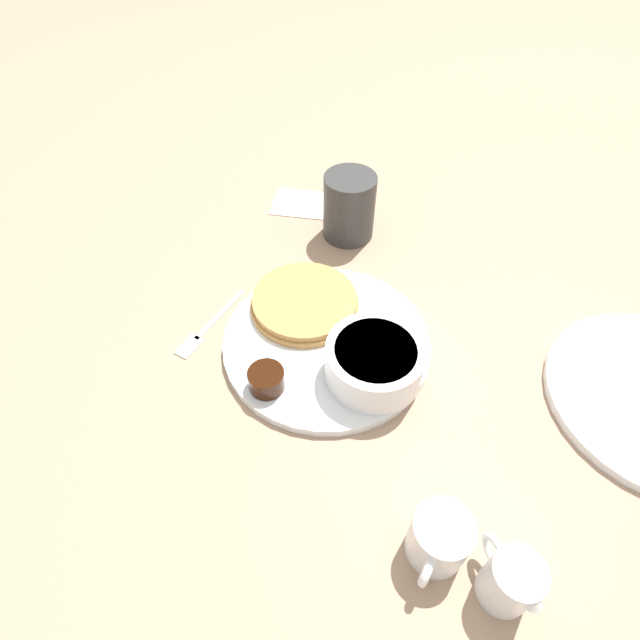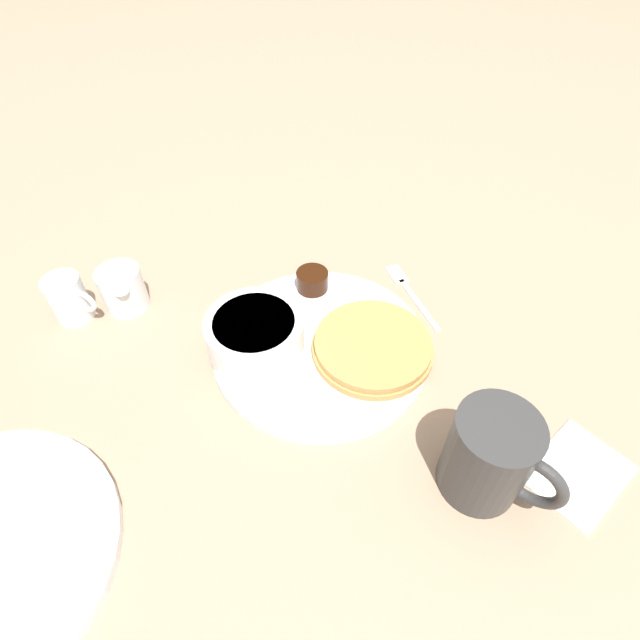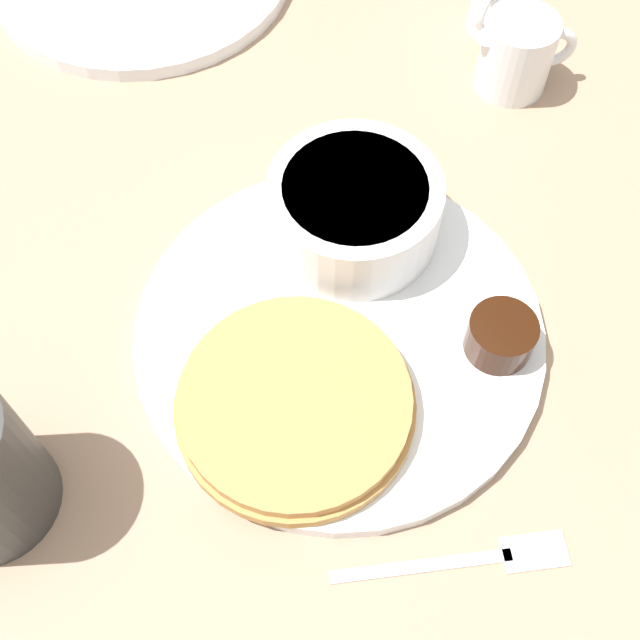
% 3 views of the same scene
% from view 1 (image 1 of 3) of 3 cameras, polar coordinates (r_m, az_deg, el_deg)
% --- Properties ---
extents(ground_plane, '(4.00, 4.00, 0.00)m').
position_cam_1_polar(ground_plane, '(0.64, 0.75, -2.88)').
color(ground_plane, '#9E7F66').
extents(plate, '(0.26, 0.26, 0.01)m').
position_cam_1_polar(plate, '(0.63, 0.76, -2.54)').
color(plate, white).
rests_on(plate, ground_plane).
extents(pancake_stack, '(0.14, 0.14, 0.02)m').
position_cam_1_polar(pancake_stack, '(0.66, -1.76, 2.03)').
color(pancake_stack, '#B78447').
rests_on(pancake_stack, plate).
extents(bowl, '(0.11, 0.11, 0.05)m').
position_cam_1_polar(bowl, '(0.58, 6.22, -4.67)').
color(bowl, white).
rests_on(bowl, plate).
extents(syrup_cup, '(0.04, 0.04, 0.03)m').
position_cam_1_polar(syrup_cup, '(0.58, -6.15, -6.78)').
color(syrup_cup, black).
rests_on(syrup_cup, plate).
extents(butter_ramekin, '(0.05, 0.05, 0.04)m').
position_cam_1_polar(butter_ramekin, '(0.57, 6.63, -7.22)').
color(butter_ramekin, white).
rests_on(butter_ramekin, plate).
extents(coffee_mug, '(0.08, 0.11, 0.10)m').
position_cam_1_polar(coffee_mug, '(0.77, 3.33, 12.92)').
color(coffee_mug, '#333333').
rests_on(coffee_mug, ground_plane).
extents(creamer_pitcher_near, '(0.06, 0.08, 0.06)m').
position_cam_1_polar(creamer_pitcher_near, '(0.50, 13.44, -23.14)').
color(creamer_pitcher_near, white).
rests_on(creamer_pitcher_near, ground_plane).
extents(creamer_pitcher_far, '(0.05, 0.07, 0.06)m').
position_cam_1_polar(creamer_pitcher_far, '(0.51, 20.89, -26.07)').
color(creamer_pitcher_far, white).
rests_on(creamer_pitcher_far, ground_plane).
extents(fork, '(0.07, 0.13, 0.00)m').
position_cam_1_polar(fork, '(0.67, -13.01, -1.03)').
color(fork, silver).
rests_on(fork, ground_plane).
extents(napkin, '(0.11, 0.08, 0.00)m').
position_cam_1_polar(napkin, '(0.85, -1.87, 13.19)').
color(napkin, white).
rests_on(napkin, ground_plane).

